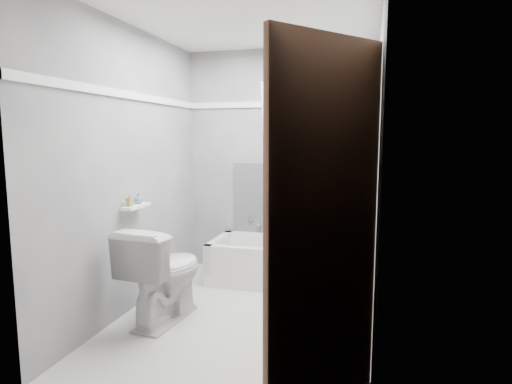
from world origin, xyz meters
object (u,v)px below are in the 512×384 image
(door, at_px, (374,245))
(toilet, at_px, (164,273))
(soap_bottle_a, at_px, (129,200))
(soap_bottle_b, at_px, (138,198))
(office_chair, at_px, (326,226))
(bathtub, at_px, (285,262))

(door, bearing_deg, toilet, 146.03)
(soap_bottle_a, distance_m, soap_bottle_b, 0.14)
(soap_bottle_a, bearing_deg, office_chair, 37.11)
(bathtub, distance_m, soap_bottle_a, 1.71)
(bathtub, height_order, door, door)
(bathtub, relative_size, soap_bottle_b, 16.46)
(office_chair, xyz_separation_m, toilet, (-1.17, -1.18, -0.21))
(door, relative_size, soap_bottle_a, 19.79)
(bathtub, relative_size, soap_bottle_a, 14.84)
(bathtub, height_order, soap_bottle_b, soap_bottle_b)
(toilet, xyz_separation_m, door, (1.60, -1.08, 0.61))
(office_chair, height_order, soap_bottle_a, office_chair)
(office_chair, xyz_separation_m, soap_bottle_a, (-1.49, -1.13, 0.37))
(bathtub, bearing_deg, toilet, -124.19)
(door, height_order, soap_bottle_a, door)
(soap_bottle_b, bearing_deg, bathtub, 40.76)
(toilet, xyz_separation_m, soap_bottle_a, (-0.32, 0.05, 0.58))
(soap_bottle_a, relative_size, soap_bottle_b, 1.11)
(door, distance_m, soap_bottle_a, 2.23)
(bathtub, bearing_deg, door, -69.39)
(office_chair, relative_size, soap_bottle_b, 10.45)
(office_chair, distance_m, soap_bottle_b, 1.83)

